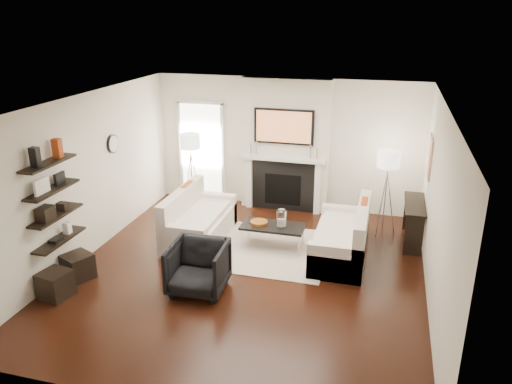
% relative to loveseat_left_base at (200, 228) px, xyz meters
% --- Properties ---
extents(room_envelope, '(6.00, 6.00, 6.00)m').
position_rel_loveseat_left_base_xyz_m(room_envelope, '(1.15, -0.96, 1.14)').
color(room_envelope, black).
rests_on(room_envelope, ground).
extents(chimney_breast, '(1.80, 0.25, 2.70)m').
position_rel_loveseat_left_base_xyz_m(chimney_breast, '(1.15, 1.92, 1.14)').
color(chimney_breast, silver).
rests_on(chimney_breast, floor).
extents(fireplace_surround, '(1.30, 0.02, 1.04)m').
position_rel_loveseat_left_base_xyz_m(fireplace_surround, '(1.15, 1.78, 0.31)').
color(fireplace_surround, black).
rests_on(fireplace_surround, floor).
extents(firebox, '(0.75, 0.02, 0.65)m').
position_rel_loveseat_left_base_xyz_m(firebox, '(1.15, 1.78, 0.24)').
color(firebox, black).
rests_on(firebox, floor).
extents(mantel_pilaster_l, '(0.12, 0.08, 1.10)m').
position_rel_loveseat_left_base_xyz_m(mantel_pilaster_l, '(0.43, 1.75, 0.34)').
color(mantel_pilaster_l, white).
rests_on(mantel_pilaster_l, floor).
extents(mantel_pilaster_r, '(0.12, 0.08, 1.10)m').
position_rel_loveseat_left_base_xyz_m(mantel_pilaster_r, '(1.87, 1.75, 0.34)').
color(mantel_pilaster_r, white).
rests_on(mantel_pilaster_r, floor).
extents(mantel_shelf, '(1.70, 0.18, 0.07)m').
position_rel_loveseat_left_base_xyz_m(mantel_shelf, '(1.15, 1.73, 0.91)').
color(mantel_shelf, white).
rests_on(mantel_shelf, chimney_breast).
extents(tv_body, '(1.20, 0.06, 0.70)m').
position_rel_loveseat_left_base_xyz_m(tv_body, '(1.15, 1.76, 1.57)').
color(tv_body, black).
rests_on(tv_body, chimney_breast).
extents(tv_screen, '(1.10, 0.00, 0.62)m').
position_rel_loveseat_left_base_xyz_m(tv_screen, '(1.15, 1.73, 1.57)').
color(tv_screen, '#BF723F').
rests_on(tv_screen, tv_body).
extents(candlestick_l_tall, '(0.04, 0.04, 0.30)m').
position_rel_loveseat_left_base_xyz_m(candlestick_l_tall, '(0.60, 1.74, 1.09)').
color(candlestick_l_tall, silver).
rests_on(candlestick_l_tall, mantel_shelf).
extents(candlestick_l_short, '(0.04, 0.04, 0.24)m').
position_rel_loveseat_left_base_xyz_m(candlestick_l_short, '(0.47, 1.74, 1.06)').
color(candlestick_l_short, silver).
rests_on(candlestick_l_short, mantel_shelf).
extents(candlestick_r_tall, '(0.04, 0.04, 0.30)m').
position_rel_loveseat_left_base_xyz_m(candlestick_r_tall, '(1.70, 1.74, 1.09)').
color(candlestick_r_tall, silver).
rests_on(candlestick_r_tall, mantel_shelf).
extents(candlestick_r_short, '(0.04, 0.04, 0.24)m').
position_rel_loveseat_left_base_xyz_m(candlestick_r_short, '(1.83, 1.74, 1.06)').
color(candlestick_r_short, silver).
rests_on(candlestick_r_short, mantel_shelf).
extents(hallway_panel, '(0.90, 0.02, 2.10)m').
position_rel_loveseat_left_base_xyz_m(hallway_panel, '(-0.70, 2.02, 0.84)').
color(hallway_panel, white).
rests_on(hallway_panel, floor).
extents(door_trim_l, '(0.06, 0.06, 2.16)m').
position_rel_loveseat_left_base_xyz_m(door_trim_l, '(-1.18, 2.00, 0.84)').
color(door_trim_l, white).
rests_on(door_trim_l, floor).
extents(door_trim_r, '(0.06, 0.06, 2.16)m').
position_rel_loveseat_left_base_xyz_m(door_trim_r, '(-0.22, 2.00, 0.84)').
color(door_trim_r, white).
rests_on(door_trim_r, floor).
extents(door_trim_top, '(1.02, 0.06, 0.06)m').
position_rel_loveseat_left_base_xyz_m(door_trim_top, '(-0.70, 2.00, 1.92)').
color(door_trim_top, white).
rests_on(door_trim_top, wall_back).
extents(rug, '(2.60, 2.00, 0.01)m').
position_rel_loveseat_left_base_xyz_m(rug, '(1.03, -0.08, -0.20)').
color(rug, '#BFAB9D').
rests_on(rug, floor).
extents(loveseat_left_base, '(0.85, 1.80, 0.42)m').
position_rel_loveseat_left_base_xyz_m(loveseat_left_base, '(0.00, 0.00, 0.00)').
color(loveseat_left_base, beige).
rests_on(loveseat_left_base, floor).
extents(loveseat_left_back, '(0.18, 1.80, 0.80)m').
position_rel_loveseat_left_base_xyz_m(loveseat_left_back, '(-0.33, 0.00, 0.32)').
color(loveseat_left_back, beige).
rests_on(loveseat_left_back, floor).
extents(loveseat_left_arm_n, '(0.85, 0.18, 0.60)m').
position_rel_loveseat_left_base_xyz_m(loveseat_left_arm_n, '(0.00, -0.81, 0.09)').
color(loveseat_left_arm_n, beige).
rests_on(loveseat_left_arm_n, floor).
extents(loveseat_left_arm_s, '(0.85, 0.18, 0.60)m').
position_rel_loveseat_left_base_xyz_m(loveseat_left_arm_s, '(0.00, 0.81, 0.09)').
color(loveseat_left_arm_s, beige).
rests_on(loveseat_left_arm_s, floor).
extents(loveseat_left_cushion, '(0.63, 1.44, 0.10)m').
position_rel_loveseat_left_base_xyz_m(loveseat_left_cushion, '(0.05, 0.00, 0.26)').
color(loveseat_left_cushion, beige).
rests_on(loveseat_left_cushion, loveseat_left_base).
extents(pillow_left_orange, '(0.10, 0.42, 0.42)m').
position_rel_loveseat_left_base_xyz_m(pillow_left_orange, '(-0.33, 0.30, 0.52)').
color(pillow_left_orange, '#9A3913').
rests_on(pillow_left_orange, loveseat_left_cushion).
extents(pillow_left_charcoal, '(0.10, 0.40, 0.40)m').
position_rel_loveseat_left_base_xyz_m(pillow_left_charcoal, '(-0.33, -0.30, 0.51)').
color(pillow_left_charcoal, black).
rests_on(pillow_left_charcoal, loveseat_left_cushion).
extents(loveseat_right_base, '(0.85, 1.80, 0.42)m').
position_rel_loveseat_left_base_xyz_m(loveseat_right_base, '(2.53, -0.04, 0.00)').
color(loveseat_right_base, beige).
rests_on(loveseat_right_base, floor).
extents(loveseat_right_back, '(0.18, 1.80, 0.80)m').
position_rel_loveseat_left_base_xyz_m(loveseat_right_back, '(2.87, -0.04, 0.32)').
color(loveseat_right_back, beige).
rests_on(loveseat_right_back, floor).
extents(loveseat_right_arm_n, '(0.85, 0.18, 0.60)m').
position_rel_loveseat_left_base_xyz_m(loveseat_right_arm_n, '(2.53, -0.85, 0.09)').
color(loveseat_right_arm_n, beige).
rests_on(loveseat_right_arm_n, floor).
extents(loveseat_right_arm_s, '(0.85, 0.18, 0.60)m').
position_rel_loveseat_left_base_xyz_m(loveseat_right_arm_s, '(2.53, 0.77, 0.09)').
color(loveseat_right_arm_s, beige).
rests_on(loveseat_right_arm_s, floor).
extents(loveseat_right_cushion, '(0.63, 1.44, 0.10)m').
position_rel_loveseat_left_base_xyz_m(loveseat_right_cushion, '(2.48, -0.04, 0.26)').
color(loveseat_right_cushion, beige).
rests_on(loveseat_right_cushion, loveseat_right_base).
extents(pillow_right_orange, '(0.10, 0.42, 0.42)m').
position_rel_loveseat_left_base_xyz_m(pillow_right_orange, '(2.87, 0.26, 0.52)').
color(pillow_right_orange, '#9A3913').
rests_on(pillow_right_orange, loveseat_right_cushion).
extents(pillow_right_charcoal, '(0.10, 0.40, 0.40)m').
position_rel_loveseat_left_base_xyz_m(pillow_right_charcoal, '(2.87, -0.34, 0.51)').
color(pillow_right_charcoal, black).
rests_on(pillow_right_charcoal, loveseat_right_cushion).
extents(coffee_table, '(1.10, 0.55, 0.04)m').
position_rel_loveseat_left_base_xyz_m(coffee_table, '(1.35, 0.02, 0.19)').
color(coffee_table, black).
rests_on(coffee_table, floor).
extents(coffee_leg_nw, '(0.02, 0.02, 0.38)m').
position_rel_loveseat_left_base_xyz_m(coffee_leg_nw, '(0.85, -0.20, -0.02)').
color(coffee_leg_nw, silver).
rests_on(coffee_leg_nw, floor).
extents(coffee_leg_ne, '(0.02, 0.02, 0.38)m').
position_rel_loveseat_left_base_xyz_m(coffee_leg_ne, '(1.85, -0.20, -0.02)').
color(coffee_leg_ne, silver).
rests_on(coffee_leg_ne, floor).
extents(coffee_leg_sw, '(0.02, 0.02, 0.38)m').
position_rel_loveseat_left_base_xyz_m(coffee_leg_sw, '(0.85, 0.24, -0.02)').
color(coffee_leg_sw, silver).
rests_on(coffee_leg_sw, floor).
extents(coffee_leg_se, '(0.02, 0.02, 0.38)m').
position_rel_loveseat_left_base_xyz_m(coffee_leg_se, '(1.85, 0.24, -0.02)').
color(coffee_leg_se, silver).
rests_on(coffee_leg_se, floor).
extents(hurricane_glass, '(0.18, 0.18, 0.32)m').
position_rel_loveseat_left_base_xyz_m(hurricane_glass, '(1.50, 0.02, 0.35)').
color(hurricane_glass, white).
rests_on(hurricane_glass, coffee_table).
extents(hurricane_candle, '(0.10, 0.10, 0.14)m').
position_rel_loveseat_left_base_xyz_m(hurricane_candle, '(1.50, 0.02, 0.29)').
color(hurricane_candle, white).
rests_on(hurricane_candle, coffee_table).
extents(copper_bowl, '(0.31, 0.31, 0.05)m').
position_rel_loveseat_left_base_xyz_m(copper_bowl, '(1.10, 0.02, 0.24)').
color(copper_bowl, '#B1631D').
rests_on(copper_bowl, coffee_table).
extents(armchair, '(0.84, 0.79, 0.83)m').
position_rel_loveseat_left_base_xyz_m(armchair, '(0.62, -1.67, 0.20)').
color(armchair, black).
rests_on(armchair, floor).
extents(lamp_left_post, '(0.02, 0.02, 1.20)m').
position_rel_loveseat_left_base_xyz_m(lamp_left_post, '(-0.70, 1.39, 0.39)').
color(lamp_left_post, silver).
rests_on(lamp_left_post, floor).
extents(lamp_left_shade, '(0.40, 0.40, 0.30)m').
position_rel_loveseat_left_base_xyz_m(lamp_left_shade, '(-0.70, 1.39, 1.24)').
color(lamp_left_shade, white).
rests_on(lamp_left_shade, lamp_left_post).
extents(lamp_left_leg_a, '(0.25, 0.02, 1.23)m').
position_rel_loveseat_left_base_xyz_m(lamp_left_leg_a, '(-0.59, 1.39, 0.39)').
color(lamp_left_leg_a, silver).
rests_on(lamp_left_leg_a, floor).
extents(lamp_left_leg_b, '(0.14, 0.22, 1.23)m').
position_rel_loveseat_left_base_xyz_m(lamp_left_leg_b, '(-0.76, 1.49, 0.39)').
color(lamp_left_leg_b, silver).
rests_on(lamp_left_leg_b, floor).
extents(lamp_left_leg_c, '(0.14, 0.22, 1.23)m').
position_rel_loveseat_left_base_xyz_m(lamp_left_leg_c, '(-0.76, 1.30, 0.39)').
color(lamp_left_leg_c, silver).
rests_on(lamp_left_leg_c, floor).
extents(lamp_right_post, '(0.02, 0.02, 1.20)m').
position_rel_loveseat_left_base_xyz_m(lamp_right_post, '(3.20, 1.13, 0.39)').
color(lamp_right_post, silver).
rests_on(lamp_right_post, floor).
extents(lamp_right_shade, '(0.40, 0.40, 0.30)m').
position_rel_loveseat_left_base_xyz_m(lamp_right_shade, '(3.20, 1.13, 1.24)').
color(lamp_right_shade, white).
rests_on(lamp_right_shade, lamp_right_post).
extents(lamp_right_leg_a, '(0.25, 0.02, 1.23)m').
position_rel_loveseat_left_base_xyz_m(lamp_right_leg_a, '(3.31, 1.13, 0.39)').
color(lamp_right_leg_a, silver).
rests_on(lamp_right_leg_a, floor).
extents(lamp_right_leg_b, '(0.14, 0.22, 1.23)m').
position_rel_loveseat_left_base_xyz_m(lamp_right_leg_b, '(3.14, 1.22, 0.39)').
color(lamp_right_leg_b, silver).
rests_on(lamp_right_leg_b, floor).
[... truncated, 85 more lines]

